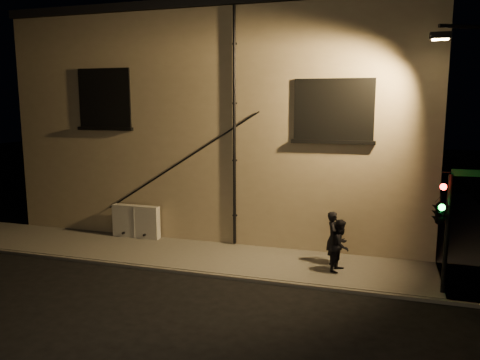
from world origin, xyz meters
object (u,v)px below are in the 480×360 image
(pedestrian_a, at_px, (333,238))
(pedestrian_b, at_px, (340,245))
(utility_cabinet, at_px, (136,221))
(traffic_signal, at_px, (441,211))

(pedestrian_a, xyz_separation_m, pedestrian_b, (0.29, -0.63, -0.04))
(utility_cabinet, relative_size, traffic_signal, 0.56)
(utility_cabinet, xyz_separation_m, traffic_signal, (10.43, -2.37, 1.66))
(traffic_signal, bearing_deg, pedestrian_b, 159.76)
(utility_cabinet, height_order, pedestrian_b, pedestrian_b)
(pedestrian_b, distance_m, traffic_signal, 3.17)
(pedestrian_a, bearing_deg, utility_cabinet, 77.98)
(pedestrian_a, distance_m, traffic_signal, 3.63)
(utility_cabinet, relative_size, pedestrian_b, 1.17)
(utility_cabinet, distance_m, pedestrian_a, 7.55)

